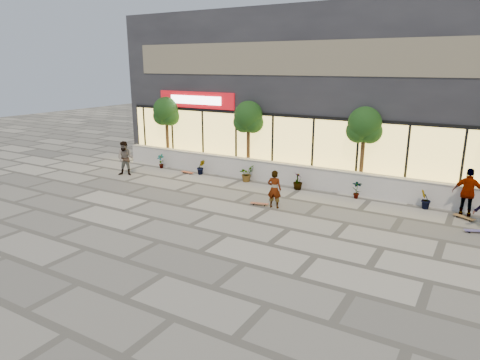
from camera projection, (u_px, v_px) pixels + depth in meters
The scene contains 19 objects.
ground at pixel (227, 235), 14.84m from camera, with size 80.00×80.00×0.00m, color #AAA593.
planter_wall at pixel (304, 176), 20.52m from camera, with size 22.00×0.42×1.04m.
retail_building at pixel (344, 91), 24.10m from camera, with size 24.00×9.17×8.50m.
shrub_a at pixel (161, 161), 24.26m from camera, with size 0.43×0.29×0.81m, color #1A3711.
shrub_b at pixel (201, 167), 22.89m from camera, with size 0.45×0.36×0.81m, color #1A3711.
shrub_c at pixel (246, 174), 21.52m from camera, with size 0.73×0.63×0.81m, color #1A3711.
shrub_d at pixel (298, 181), 20.14m from camera, with size 0.45×0.45×0.81m, color #1A3711.
shrub_e at pixel (357, 190), 18.77m from camera, with size 0.43×0.29×0.81m, color #1A3711.
shrub_f at pixel (425, 199), 17.39m from camera, with size 0.45×0.36×0.81m, color #1A3711.
tree_west at pixel (166, 113), 24.87m from camera, with size 1.60×1.50×3.92m.
tree_midwest at pixel (248, 119), 22.17m from camera, with size 1.60×1.50×3.92m.
tree_mideast at pixel (364, 127), 19.23m from camera, with size 1.60×1.50×3.92m.
skater_center at pixel (274, 189), 17.46m from camera, with size 0.58×0.38×1.59m, color silver.
skater_left at pixel (125, 158), 22.58m from camera, with size 0.89×0.69×1.83m, color #938E5F.
skater_right_near at pixel (468, 193), 16.39m from camera, with size 1.13×0.47×1.92m, color white.
skateboard_center at pixel (259, 203), 17.94m from camera, with size 0.80×0.38×0.09m.
skateboard_left at pixel (187, 172), 23.13m from camera, with size 0.80×0.27×0.09m.
skateboard_right_near at pixel (464, 217), 16.32m from camera, with size 0.82×0.59×0.10m.
skateboard_right_far at pixel (476, 231), 15.00m from camera, with size 0.80×0.49×0.09m.
Camera 1 is at (7.43, -11.67, 5.73)m, focal length 32.00 mm.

